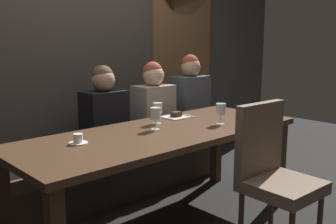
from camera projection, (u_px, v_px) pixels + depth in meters
name	position (u px, v px, depth m)	size (l,w,h in m)	color
back_wall_tiled	(72.00, 27.00, 3.55)	(6.00, 0.12, 3.00)	#423D38
arched_door	(182.00, 41.00, 4.43)	(0.90, 0.05, 2.55)	brown
dining_table	(162.00, 142.00, 2.83)	(2.20, 0.84, 0.74)	#412B1C
banquette_bench	(109.00, 174.00, 3.41)	(2.50, 0.44, 0.45)	#312A23
chair_near_side	(272.00, 169.00, 2.54)	(0.46, 0.46, 0.98)	#4C3321
diner_redhead	(104.00, 110.00, 3.30)	(0.36, 0.24, 0.73)	black
diner_bearded	(153.00, 104.00, 3.63)	(0.36, 0.24, 0.74)	#9E9384
diner_far_end	(190.00, 95.00, 3.99)	(0.36, 0.24, 0.79)	#4C515B
wine_glass_end_left	(157.00, 109.00, 3.03)	(0.08, 0.08, 0.16)	silver
wine_glass_center_back	(221.00, 110.00, 3.00)	(0.08, 0.08, 0.16)	silver
wine_glass_far_right	(155.00, 114.00, 2.82)	(0.08, 0.08, 0.16)	silver
espresso_cup	(78.00, 140.00, 2.46)	(0.12, 0.12, 0.06)	white
dessert_plate	(176.00, 116.00, 3.27)	(0.19, 0.19, 0.05)	white
fork_on_table	(190.00, 116.00, 3.34)	(0.02, 0.17, 0.01)	silver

